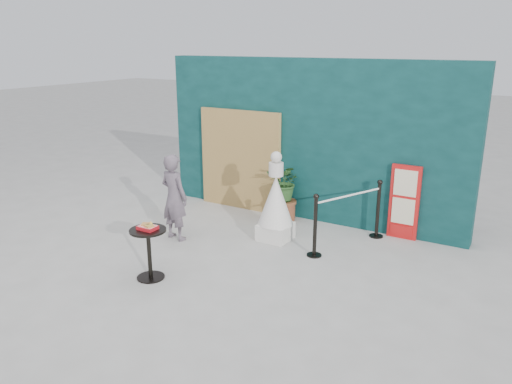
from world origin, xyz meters
The scene contains 10 objects.
ground centered at (0.00, 0.00, 0.00)m, with size 60.00×60.00×0.00m, color #ADAAA5.
back_wall centered at (0.00, 3.15, 1.50)m, with size 6.00×0.30×3.00m, color #0A2E2E.
bamboo_fence centered at (-1.40, 2.94, 1.00)m, with size 1.80×0.08×2.00m, color tan.
woman centered at (-1.46, 0.95, 0.75)m, with size 0.54×0.36×1.49m, color #685965.
menu_board centered at (1.90, 2.95, 0.65)m, with size 0.50×0.07×1.30m.
statue centered at (0.04, 1.79, 0.63)m, with size 0.60×0.60×1.55m.
cafe_table centered at (-0.81, -0.42, 0.50)m, with size 0.52×0.52×0.75m.
food_basket centered at (-0.81, -0.42, 0.79)m, with size 0.26×0.19×0.11m.
planter centered at (-0.28, 2.74, 0.65)m, with size 0.66×0.57×1.11m.
stanchion_barrier centered at (1.21, 2.14, 0.49)m, with size 0.84×1.54×1.03m.
Camera 1 is at (3.83, -5.29, 3.28)m, focal length 35.00 mm.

